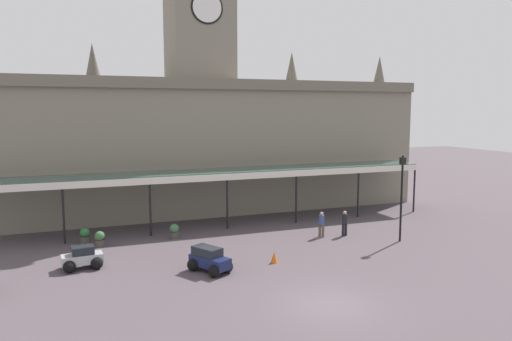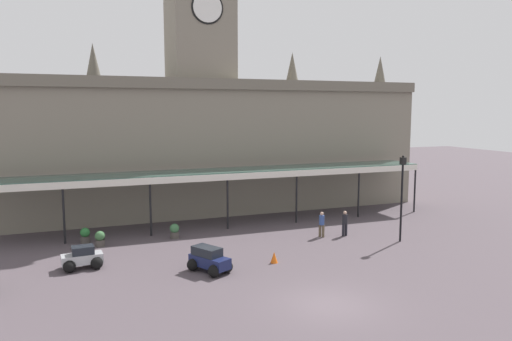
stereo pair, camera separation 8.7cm
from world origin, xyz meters
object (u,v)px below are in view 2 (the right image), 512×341
object	(u,v)px
car_silver_sedan	(82,259)
planter_by_canopy	(100,239)
planter_near_kerb	(175,231)
pedestrian_near_entrance	(322,223)
traffic_cone	(274,257)
pedestrian_beside_cars	(345,222)
planter_forecourt_centre	(85,235)
victorian_lamppost	(402,189)
car_navy_estate	(209,261)

from	to	relation	value
car_silver_sedan	planter_by_canopy	xyz separation A→B (m)	(1.11, 3.97, -0.01)
car_silver_sedan	planter_near_kerb	xyz separation A→B (m)	(5.72, 4.23, -0.01)
pedestrian_near_entrance	car_silver_sedan	bearing A→B (deg)	-175.66
traffic_cone	planter_near_kerb	xyz separation A→B (m)	(-4.04, 6.96, 0.19)
car_silver_sedan	pedestrian_beside_cars	world-z (taller)	pedestrian_beside_cars
traffic_cone	planter_forecourt_centre	xyz separation A→B (m)	(-9.47, 7.88, 0.19)
car_silver_sedan	pedestrian_beside_cars	xyz separation A→B (m)	(16.32, 0.84, 0.41)
pedestrian_beside_cars	planter_forecourt_centre	distance (m)	16.61
traffic_cone	victorian_lamppost	bearing A→B (deg)	7.21
car_silver_sedan	planter_near_kerb	bearing A→B (deg)	36.49
traffic_cone	planter_forecourt_centre	bearing A→B (deg)	140.23
victorian_lamppost	planter_near_kerb	xyz separation A→B (m)	(-13.18, 5.81, -2.87)
planter_forecourt_centre	planter_by_canopy	size ratio (longest dim) A/B	1.00
car_silver_sedan	pedestrian_beside_cars	size ratio (longest dim) A/B	1.26
car_silver_sedan	traffic_cone	world-z (taller)	car_silver_sedan
car_navy_estate	pedestrian_beside_cars	bearing A→B (deg)	19.85
victorian_lamppost	planter_forecourt_centre	bearing A→B (deg)	160.13
victorian_lamppost	planter_by_canopy	bearing A→B (deg)	162.70
victorian_lamppost	planter_by_canopy	size ratio (longest dim) A/B	5.69
planter_near_kerb	car_navy_estate	bearing A→B (deg)	-87.11
car_navy_estate	planter_forecourt_centre	world-z (taller)	car_navy_estate
pedestrian_beside_cars	planter_near_kerb	size ratio (longest dim) A/B	1.74
victorian_lamppost	traffic_cone	distance (m)	9.71
car_silver_sedan	planter_by_canopy	bearing A→B (deg)	74.39
victorian_lamppost	planter_by_canopy	distance (m)	18.85
car_navy_estate	pedestrian_near_entrance	distance (m)	9.55
car_silver_sedan	planter_by_canopy	size ratio (longest dim) A/B	2.20
traffic_cone	planter_near_kerb	world-z (taller)	planter_near_kerb
victorian_lamppost	planter_near_kerb	world-z (taller)	victorian_lamppost
pedestrian_near_entrance	planter_near_kerb	xyz separation A→B (m)	(-9.04, 3.11, -0.42)
car_navy_estate	traffic_cone	xyz separation A→B (m)	(3.68, 0.13, -0.26)
car_silver_sedan	pedestrian_beside_cars	distance (m)	16.35
pedestrian_beside_cars	planter_by_canopy	distance (m)	15.54
planter_by_canopy	pedestrian_beside_cars	bearing A→B (deg)	-11.62
pedestrian_near_entrance	planter_by_canopy	xyz separation A→B (m)	(-13.65, 2.84, -0.42)
traffic_cone	planter_forecourt_centre	size ratio (longest dim) A/B	0.63
pedestrian_beside_cars	planter_near_kerb	distance (m)	11.14
planter_near_kerb	traffic_cone	bearing A→B (deg)	-59.89
victorian_lamppost	planter_forecourt_centre	world-z (taller)	victorian_lamppost
pedestrian_beside_cars	traffic_cone	size ratio (longest dim) A/B	2.76
car_navy_estate	victorian_lamppost	size ratio (longest dim) A/B	0.45
victorian_lamppost	planter_forecourt_centre	size ratio (longest dim) A/B	5.69
pedestrian_beside_cars	planter_near_kerb	bearing A→B (deg)	162.24
car_silver_sedan	traffic_cone	distance (m)	10.14
planter_by_canopy	planter_forecourt_centre	bearing A→B (deg)	124.70
car_navy_estate	pedestrian_beside_cars	size ratio (longest dim) A/B	1.46
car_navy_estate	planter_forecourt_centre	xyz separation A→B (m)	(-5.79, 8.01, -0.07)
pedestrian_near_entrance	victorian_lamppost	distance (m)	5.51
pedestrian_near_entrance	victorian_lamppost	size ratio (longest dim) A/B	0.31
car_navy_estate	planter_near_kerb	world-z (taller)	car_navy_estate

